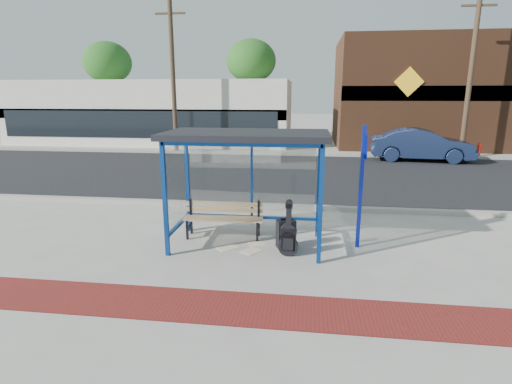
# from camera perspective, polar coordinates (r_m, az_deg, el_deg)

# --- Properties ---
(ground) EXTENTS (120.00, 120.00, 0.00)m
(ground) POSITION_cam_1_polar(r_m,az_deg,el_deg) (8.66, -1.28, -7.57)
(ground) COLOR #B2ADA0
(ground) RESTS_ON ground
(brick_paver_strip) EXTENTS (60.00, 1.00, 0.01)m
(brick_paver_strip) POSITION_cam_1_polar(r_m,az_deg,el_deg) (6.34, -4.94, -16.03)
(brick_paver_strip) COLOR maroon
(brick_paver_strip) RESTS_ON ground
(curb_near) EXTENTS (60.00, 0.25, 0.12)m
(curb_near) POSITION_cam_1_polar(r_m,az_deg,el_deg) (11.37, 0.91, -2.00)
(curb_near) COLOR gray
(curb_near) RESTS_ON ground
(street_asphalt) EXTENTS (60.00, 10.00, 0.00)m
(street_asphalt) POSITION_cam_1_polar(r_m,az_deg,el_deg) (16.32, 2.93, 2.64)
(street_asphalt) COLOR black
(street_asphalt) RESTS_ON ground
(curb_far) EXTENTS (60.00, 0.25, 0.12)m
(curb_far) POSITION_cam_1_polar(r_m,az_deg,el_deg) (21.33, 4.01, 5.42)
(curb_far) COLOR gray
(curb_far) RESTS_ON ground
(far_sidewalk) EXTENTS (60.00, 4.00, 0.01)m
(far_sidewalk) POSITION_cam_1_polar(r_m,az_deg,el_deg) (23.21, 4.29, 5.95)
(far_sidewalk) COLOR #B2ADA0
(far_sidewalk) RESTS_ON ground
(bus_shelter) EXTENTS (3.30, 1.80, 2.42)m
(bus_shelter) POSITION_cam_1_polar(r_m,az_deg,el_deg) (8.20, -1.28, 6.21)
(bus_shelter) COLOR navy
(bus_shelter) RESTS_ON ground
(storefront_white) EXTENTS (18.00, 6.04, 4.00)m
(storefront_white) POSITION_cam_1_polar(r_m,az_deg,el_deg) (27.92, -14.40, 11.00)
(storefront_white) COLOR silver
(storefront_white) RESTS_ON ground
(storefront_brown) EXTENTS (10.00, 7.08, 6.40)m
(storefront_brown) POSITION_cam_1_polar(r_m,az_deg,el_deg) (27.32, 22.32, 12.89)
(storefront_brown) COLOR #59331E
(storefront_brown) RESTS_ON ground
(tree_left) EXTENTS (3.60, 3.60, 7.03)m
(tree_left) POSITION_cam_1_polar(r_m,az_deg,el_deg) (33.69, -20.44, 16.88)
(tree_left) COLOR #4C3826
(tree_left) RESTS_ON ground
(tree_mid) EXTENTS (3.60, 3.60, 7.03)m
(tree_mid) POSITION_cam_1_polar(r_m,az_deg,el_deg) (30.35, -0.69, 18.13)
(tree_mid) COLOR #4C3826
(tree_mid) RESTS_ON ground
(tree_right) EXTENTS (3.60, 3.60, 7.03)m
(tree_right) POSITION_cam_1_polar(r_m,az_deg,el_deg) (32.10, 29.17, 16.23)
(tree_right) COLOR #4C3826
(tree_right) RESTS_ON ground
(utility_pole_west) EXTENTS (1.60, 0.24, 8.00)m
(utility_pole_west) POSITION_cam_1_polar(r_m,az_deg,el_deg) (22.58, -11.77, 15.93)
(utility_pole_west) COLOR #4C3826
(utility_pole_west) RESTS_ON ground
(utility_pole_east) EXTENTS (1.60, 0.24, 8.00)m
(utility_pole_east) POSITION_cam_1_polar(r_m,az_deg,el_deg) (22.76, 28.33, 14.61)
(utility_pole_east) COLOR #4C3826
(utility_pole_east) RESTS_ON ground
(bench) EXTENTS (1.78, 0.50, 0.83)m
(bench) POSITION_cam_1_polar(r_m,az_deg,el_deg) (9.03, -4.65, -3.53)
(bench) COLOR black
(bench) RESTS_ON ground
(guitar_bag) EXTENTS (0.40, 0.12, 1.09)m
(guitar_bag) POSITION_cam_1_polar(r_m,az_deg,el_deg) (8.00, 4.65, -6.40)
(guitar_bag) COLOR black
(guitar_bag) RESTS_ON ground
(suitcase) EXTENTS (0.44, 0.36, 0.66)m
(suitcase) POSITION_cam_1_polar(r_m,az_deg,el_deg) (8.44, 4.29, -5.98)
(suitcase) COLOR black
(suitcase) RESTS_ON ground
(backpack) EXTENTS (0.30, 0.27, 0.34)m
(backpack) POSITION_cam_1_polar(r_m,az_deg,el_deg) (8.30, 4.49, -7.39)
(backpack) COLOR #2C2E19
(backpack) RESTS_ON ground
(sign_post) EXTENTS (0.10, 0.32, 2.56)m
(sign_post) POSITION_cam_1_polar(r_m,az_deg,el_deg) (8.41, 14.85, 1.58)
(sign_post) COLOR #0D1C8F
(sign_post) RESTS_ON ground
(newspaper_a) EXTENTS (0.54, 0.54, 0.01)m
(newspaper_a) POSITION_cam_1_polar(r_m,az_deg,el_deg) (8.54, -4.19, -7.89)
(newspaper_a) COLOR white
(newspaper_a) RESTS_ON ground
(newspaper_b) EXTENTS (0.49, 0.51, 0.01)m
(newspaper_b) POSITION_cam_1_polar(r_m,az_deg,el_deg) (8.32, -0.75, -8.44)
(newspaper_b) COLOR white
(newspaper_b) RESTS_ON ground
(newspaper_c) EXTENTS (0.42, 0.38, 0.01)m
(newspaper_c) POSITION_cam_1_polar(r_m,az_deg,el_deg) (8.70, 0.12, -7.43)
(newspaper_c) COLOR white
(newspaper_c) RESTS_ON ground
(parked_car) EXTENTS (4.85, 2.11, 1.55)m
(parked_car) POSITION_cam_1_polar(r_m,az_deg,el_deg) (20.97, 22.57, 6.23)
(parked_car) COLOR #1A274A
(parked_car) RESTS_ON ground
(fire_hydrant) EXTENTS (0.31, 0.21, 0.69)m
(fire_hydrant) POSITION_cam_1_polar(r_m,az_deg,el_deg) (23.89, 29.24, 5.37)
(fire_hydrant) COLOR red
(fire_hydrant) RESTS_ON ground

